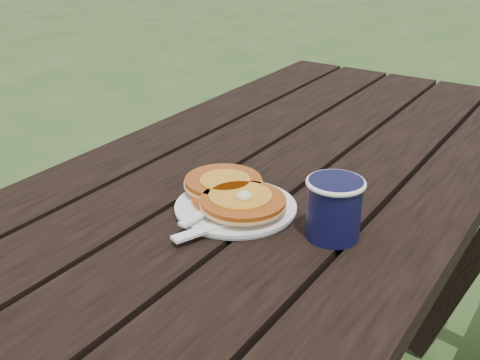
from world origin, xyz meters
The scene contains 6 objects.
picnic_table centered at (0.00, 0.00, 0.37)m, with size 1.36×1.80×0.75m.
plate centered at (0.03, -0.10, 0.76)m, with size 0.20×0.20×0.01m, color white.
pancake_stack centered at (0.02, -0.09, 0.77)m, with size 0.21×0.18×0.04m.
knife centered at (0.05, -0.17, 0.76)m, with size 0.02×0.18×0.01m, color white.
fork centered at (0.01, -0.16, 0.77)m, with size 0.03×0.16×0.01m, color white, non-canonical shape.
coffee_cup centered at (0.20, -0.09, 0.80)m, with size 0.09×0.09×0.10m.
Camera 1 is at (0.52, -0.85, 1.22)m, focal length 45.00 mm.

